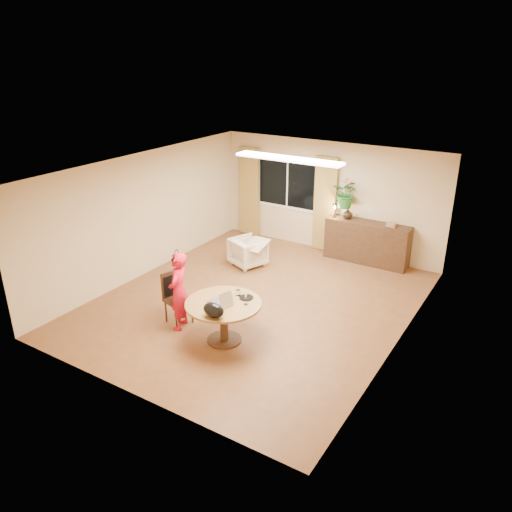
{
  "coord_description": "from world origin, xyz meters",
  "views": [
    {
      "loc": [
        4.51,
        -7.23,
        4.54
      ],
      "look_at": [
        0.13,
        -0.2,
        1.07
      ],
      "focal_mm": 35.0,
      "sensor_mm": 36.0,
      "label": 1
    }
  ],
  "objects": [
    {
      "name": "vase",
      "position": [
        0.58,
        3.01,
        1.07
      ],
      "size": [
        0.26,
        0.26,
        0.25
      ],
      "primitive_type": "imported",
      "rotation": [
        0.0,
        0.0,
        -0.09
      ],
      "color": "black",
      "rests_on": "sideboard"
    },
    {
      "name": "tumbler",
      "position": [
        0.33,
        -1.08,
        0.77
      ],
      "size": [
        0.08,
        0.08,
        0.1
      ],
      "primitive_type": null,
      "rotation": [
        0.0,
        0.0,
        0.12
      ],
      "color": "white",
      "rests_on": "dining_table"
    },
    {
      "name": "handbag",
      "position": [
        0.42,
        -1.88,
        0.83
      ],
      "size": [
        0.41,
        0.31,
        0.24
      ],
      "primitive_type": null,
      "rotation": [
        0.0,
        0.0,
        0.31
      ],
      "color": "black",
      "rests_on": "dining_table"
    },
    {
      "name": "ceiling",
      "position": [
        0.0,
        0.0,
        2.6
      ],
      "size": [
        6.5,
        6.5,
        0.0
      ],
      "primitive_type": "plane",
      "rotation": [
        3.14,
        0.0,
        0.0
      ],
      "color": "white",
      "rests_on": "wall_back"
    },
    {
      "name": "dining_chair",
      "position": [
        -0.76,
        -1.35,
        0.47
      ],
      "size": [
        0.55,
        0.52,
        0.94
      ],
      "primitive_type": null,
      "rotation": [
        0.0,
        0.0,
        -0.29
      ],
      "color": "black",
      "rests_on": "floor"
    },
    {
      "name": "curtain_right",
      "position": [
        -0.05,
        3.15,
        1.15
      ],
      "size": [
        0.55,
        0.08,
        2.25
      ],
      "primitive_type": "cube",
      "color": "olive",
      "rests_on": "wall_back"
    },
    {
      "name": "sideboard",
      "position": [
        1.09,
        3.01,
        0.47
      ],
      "size": [
        1.9,
        0.46,
        0.95
      ],
      "primitive_type": "cube",
      "color": "black",
      "rests_on": "floor"
    },
    {
      "name": "bouquet",
      "position": [
        0.52,
        3.01,
        1.53
      ],
      "size": [
        0.6,
        0.52,
        0.66
      ],
      "primitive_type": "imported",
      "rotation": [
        0.0,
        0.0,
        0.01
      ],
      "color": "#2F6E29",
      "rests_on": "vase"
    },
    {
      "name": "wall_right",
      "position": [
        2.75,
        0.0,
        1.3
      ],
      "size": [
        0.0,
        6.5,
        6.5
      ],
      "primitive_type": "plane",
      "rotation": [
        1.57,
        0.0,
        -1.57
      ],
      "color": "beige",
      "rests_on": "floor"
    },
    {
      "name": "armchair",
      "position": [
        -1.09,
        1.43,
        0.32
      ],
      "size": [
        0.89,
        0.9,
        0.64
      ],
      "primitive_type": "imported",
      "rotation": [
        0.0,
        0.0,
        2.76
      ],
      "color": "beige",
      "rests_on": "floor"
    },
    {
      "name": "wine_glass",
      "position": [
        0.61,
        -1.28,
        0.81
      ],
      "size": [
        0.08,
        0.08,
        0.18
      ],
      "primitive_type": null,
      "rotation": [
        0.0,
        0.0,
        -0.24
      ],
      "color": "white",
      "rests_on": "dining_table"
    },
    {
      "name": "throw",
      "position": [
        -0.83,
        1.36,
        0.65
      ],
      "size": [
        0.47,
        0.56,
        0.03
      ],
      "primitive_type": null,
      "rotation": [
        0.0,
        0.0,
        -0.03
      ],
      "color": "beige",
      "rests_on": "armchair"
    },
    {
      "name": "window",
      "position": [
        -1.1,
        3.23,
        1.5
      ],
      "size": [
        1.7,
        0.03,
        1.3
      ],
      "color": "white",
      "rests_on": "wall_back"
    },
    {
      "name": "child",
      "position": [
        -0.63,
        -1.47,
        0.7
      ],
      "size": [
        0.59,
        0.48,
        1.4
      ],
      "primitive_type": "imported",
      "rotation": [
        0.0,
        0.0,
        -1.25
      ],
      "color": "red",
      "rests_on": "floor"
    },
    {
      "name": "ceiling_panel",
      "position": [
        0.0,
        1.2,
        2.57
      ],
      "size": [
        2.2,
        0.35,
        0.05
      ],
      "primitive_type": "cube",
      "color": "white",
      "rests_on": "ceiling"
    },
    {
      "name": "dining_table",
      "position": [
        0.27,
        -1.42,
        0.56
      ],
      "size": [
        1.25,
        1.25,
        0.71
      ],
      "color": "brown",
      "rests_on": "floor"
    },
    {
      "name": "book_stack",
      "position": [
        1.6,
        3.01,
        0.99
      ],
      "size": [
        0.23,
        0.19,
        0.08
      ],
      "primitive_type": null,
      "rotation": [
        0.0,
        0.0,
        -0.19
      ],
      "color": "#896146",
      "rests_on": "sideboard"
    },
    {
      "name": "laptop",
      "position": [
        0.23,
        -1.47,
        0.84
      ],
      "size": [
        0.43,
        0.34,
        0.26
      ],
      "primitive_type": null,
      "rotation": [
        0.0,
        0.0,
        -0.24
      ],
      "color": "#B7B7BC",
      "rests_on": "dining_table"
    },
    {
      "name": "pot_lid",
      "position": [
        0.5,
        -1.09,
        0.73
      ],
      "size": [
        0.24,
        0.24,
        0.04
      ],
      "primitive_type": null,
      "rotation": [
        0.0,
        0.0,
        -0.04
      ],
      "color": "white",
      "rests_on": "dining_table"
    },
    {
      "name": "curtain_left",
      "position": [
        -2.15,
        3.15,
        1.15
      ],
      "size": [
        0.55,
        0.08,
        2.25
      ],
      "primitive_type": "cube",
      "color": "olive",
      "rests_on": "wall_back"
    },
    {
      "name": "wall_left",
      "position": [
        -2.75,
        0.0,
        1.3
      ],
      "size": [
        0.0,
        6.5,
        6.5
      ],
      "primitive_type": "plane",
      "rotation": [
        1.57,
        0.0,
        1.57
      ],
      "color": "beige",
      "rests_on": "floor"
    },
    {
      "name": "floor",
      "position": [
        0.0,
        0.0,
        0.0
      ],
      "size": [
        6.5,
        6.5,
        0.0
      ],
      "primitive_type": "plane",
      "color": "brown",
      "rests_on": "ground"
    },
    {
      "name": "wall_back",
      "position": [
        0.0,
        3.25,
        1.3
      ],
      "size": [
        5.5,
        0.0,
        5.5
      ],
      "primitive_type": "plane",
      "rotation": [
        1.57,
        0.0,
        0.0
      ],
      "color": "beige",
      "rests_on": "floor"
    },
    {
      "name": "desk_lamp",
      "position": [
        0.28,
        2.96,
        1.11
      ],
      "size": [
        0.13,
        0.13,
        0.33
      ],
      "primitive_type": null,
      "rotation": [
        0.0,
        0.0,
        0.0
      ],
      "color": "black",
      "rests_on": "sideboard"
    }
  ]
}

